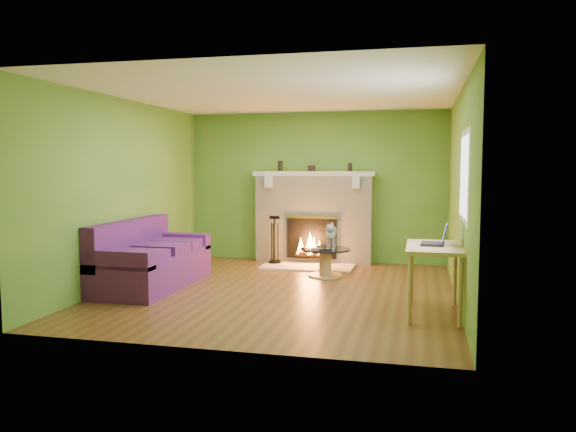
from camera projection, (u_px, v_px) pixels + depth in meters
name	position (u px, v px, depth m)	size (l,w,h in m)	color
floor	(282.00, 291.00, 7.50)	(5.00, 5.00, 0.00)	#593419
ceiling	(281.00, 94.00, 7.27)	(5.00, 5.00, 0.00)	white
wall_back	(316.00, 187.00, 9.81)	(5.00, 5.00, 0.00)	#478029
wall_front	(213.00, 207.00, 4.96)	(5.00, 5.00, 0.00)	#478029
wall_left	(127.00, 192.00, 7.90)	(5.00, 5.00, 0.00)	#478029
wall_right	(459.00, 196.00, 6.87)	(5.00, 5.00, 0.00)	#478029
window_frame	(465.00, 177.00, 5.98)	(1.20, 1.20, 0.00)	silver
window_pane	(464.00, 177.00, 5.98)	(1.06, 1.06, 0.00)	white
fireplace	(314.00, 218.00, 9.68)	(2.10, 0.46, 1.58)	beige
hearth	(308.00, 267.00, 9.25)	(1.50, 0.75, 0.03)	beige
mantel	(314.00, 174.00, 9.59)	(2.10, 0.28, 0.08)	beige
sofa	(149.00, 261.00, 7.76)	(0.92, 2.04, 0.92)	#4A1B68
coffee_table	(325.00, 260.00, 8.48)	(0.75, 0.75, 0.43)	tan
desk	(435.00, 254.00, 6.23)	(0.61, 1.06, 0.78)	tan
cat	(331.00, 235.00, 8.48)	(0.24, 0.64, 0.40)	slate
remote_silver	(317.00, 249.00, 8.37)	(0.17, 0.04, 0.02)	gray
remote_black	(325.00, 250.00, 8.28)	(0.16, 0.04, 0.02)	black
laptop	(433.00, 234.00, 6.27)	(0.29, 0.33, 0.25)	black
fire_tools	(275.00, 239.00, 9.49)	(0.21, 0.21, 0.80)	black
mantel_vase_left	(280.00, 166.00, 9.75)	(0.08, 0.08, 0.18)	black
mantel_vase_right	(350.00, 167.00, 9.47)	(0.07, 0.07, 0.14)	black
mantel_box	(311.00, 168.00, 9.62)	(0.12, 0.08, 0.10)	black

